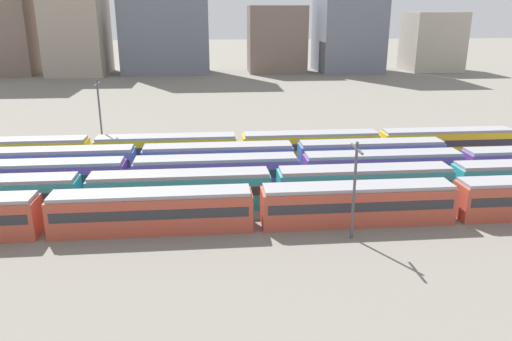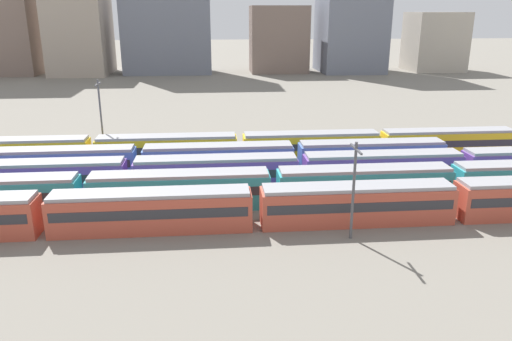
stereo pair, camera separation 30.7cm
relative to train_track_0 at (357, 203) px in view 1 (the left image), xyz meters
The scene contains 13 objects.
ground_plane 32.65m from the train_track_0, 161.39° to the left, with size 600.00×600.00×0.00m, color slate.
train_track_0 is the anchor object (origin of this frame).
train_track_1 12.80m from the train_track_0, 23.96° to the left, with size 112.50×3.06×3.75m.
train_track_2 10.97m from the train_track_0, 108.59° to the left, with size 74.70×3.06×3.75m.
train_track_3 20.06m from the train_track_0, 128.95° to the left, with size 55.80×3.06×3.75m.
train_track_4 22.96m from the train_track_0, 115.07° to the left, with size 74.70×3.06×3.75m.
catenary_pole_0 4.66m from the train_track_0, 113.32° to the right, with size 0.24×3.20×8.72m.
catenary_pole_1 36.67m from the train_track_0, 139.71° to the left, with size 0.24×3.20×10.63m.
distant_building_1 131.66m from the train_track_0, 113.94° to the left, with size 16.92×20.99×27.60m, color #A89989.
distant_building_2 124.36m from the train_track_0, 102.52° to the left, with size 27.02×13.94×43.60m, color slate.
distant_building_3 120.43m from the train_track_0, 85.96° to the left, with size 18.03×13.03×20.53m, color #7A665B.
distant_building_4 125.33m from the train_track_0, 75.20° to the left, with size 19.43×21.74×40.93m, color slate.
distant_building_5 134.31m from the train_track_0, 63.33° to the left, with size 16.84×15.88×18.58m, color #B2A899.
Camera 1 is at (17.40, -41.89, 19.05)m, focal length 34.73 mm.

